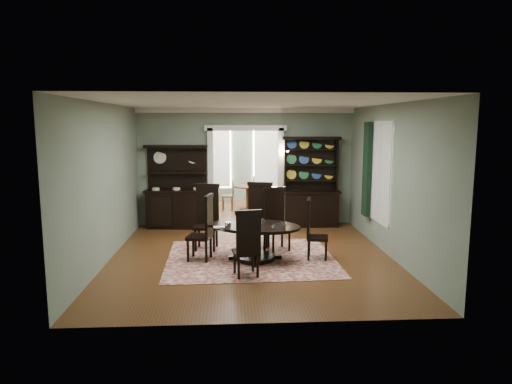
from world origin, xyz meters
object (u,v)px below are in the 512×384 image
dining_table (255,236)px  parlor_table (248,194)px  welsh_dresser (311,194)px  sideboard (177,199)px

dining_table → parlor_table: parlor_table is taller
dining_table → welsh_dresser: (1.59, 2.91, 0.35)m
dining_table → sideboard: sideboard is taller
dining_table → parlor_table: 5.08m
parlor_table → dining_table: bearing=-90.6°
dining_table → parlor_table: size_ratio=2.50×
sideboard → welsh_dresser: bearing=4.3°
sideboard → parlor_table: size_ratio=2.56×
dining_table → sideboard: size_ratio=0.98×
dining_table → sideboard: (-1.81, 2.92, 0.25)m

